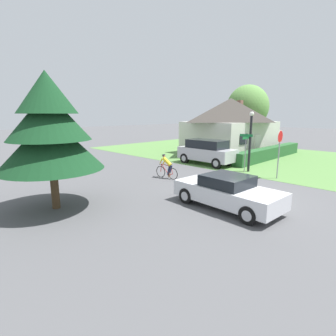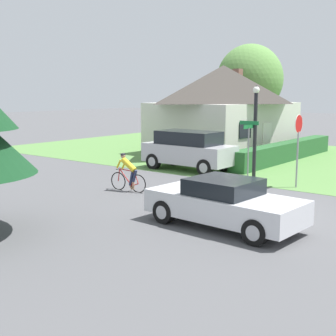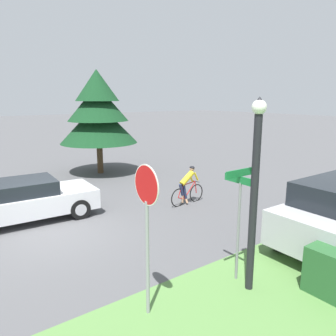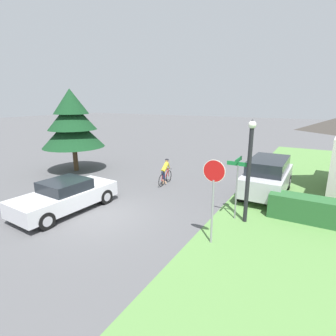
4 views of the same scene
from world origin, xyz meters
TOP-DOWN VIEW (x-y plane):
  - ground_plane at (0.00, 0.00)m, footprint 140.00×140.00m
  - grass_verge_right at (12.03, 4.00)m, footprint 16.00×36.00m
  - cottage_house at (12.34, 8.49)m, footprint 9.29×7.56m
  - hedge_row at (11.43, 3.82)m, footprint 10.91×0.90m
  - sedan_left_lane at (-1.80, -0.28)m, footprint 2.15×4.56m
  - cyclist at (0.06, 5.13)m, footprint 0.44×1.68m
  - parked_suv_right at (5.46, 6.16)m, footprint 2.00×4.54m
  - stop_sign at (4.70, 0.33)m, footprint 0.74×0.07m
  - street_lamp at (5.30, 2.53)m, footprint 0.29×0.29m
  - street_name_sign at (4.87, 2.59)m, footprint 0.90×0.90m
  - deciduous_tree_right at (17.96, 9.69)m, footprint 4.78×4.78m

SIDE VIEW (x-z plane):
  - ground_plane at x=0.00m, z-range 0.00..0.00m
  - grass_verge_right at x=12.03m, z-range 0.00..0.01m
  - hedge_row at x=11.43m, z-range 0.00..1.01m
  - sedan_left_lane at x=-1.80m, z-range -0.02..1.36m
  - cyclist at x=0.06m, z-range -0.03..1.45m
  - parked_suv_right at x=5.46m, z-range 0.04..1.94m
  - street_name_sign at x=4.87m, z-range 0.50..3.06m
  - stop_sign at x=4.70m, z-range 0.61..3.52m
  - street_lamp at x=5.30m, z-range 0.30..4.36m
  - cottage_house at x=12.34m, z-range 0.10..5.49m
  - deciduous_tree_right at x=17.96m, z-range 1.07..8.26m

